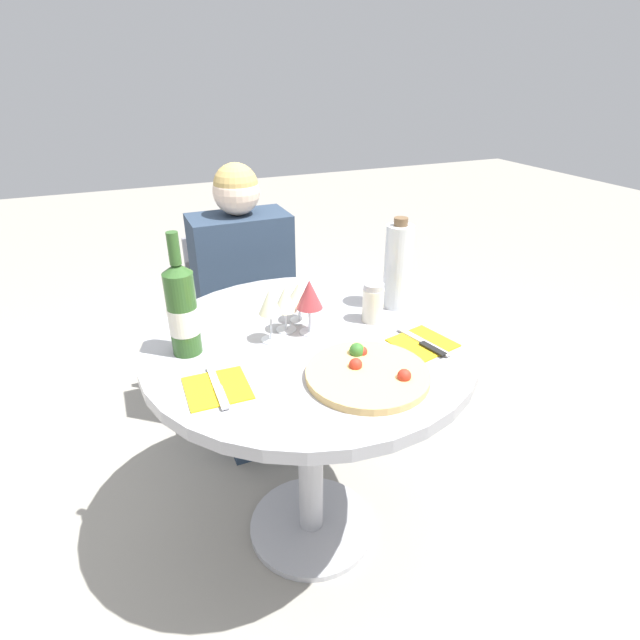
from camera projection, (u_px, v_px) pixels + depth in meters
ground_plane at (311, 527)px, 1.78m from camera, size 12.00×12.00×0.00m
dining_table at (310, 380)px, 1.49m from camera, size 0.94×0.94×0.77m
chair_behind_diner at (244, 331)px, 2.25m from camera, size 0.41×0.41×0.82m
seated_diner at (251, 323)px, 2.09m from camera, size 0.39×0.45×1.14m
pizza_large at (368, 373)px, 1.25m from camera, size 0.31×0.31×0.05m
wine_bottle at (182, 310)px, 1.30m from camera, size 0.08×0.08×0.34m
tall_carafe at (398, 266)px, 1.56m from camera, size 0.09×0.09×0.29m
sugar_shaker at (373, 303)px, 1.50m from camera, size 0.06×0.06×0.12m
wine_glass_front_right at (309, 295)px, 1.41m from camera, size 0.08×0.08×0.16m
wine_glass_center at (285, 300)px, 1.43m from camera, size 0.07×0.07×0.14m
wine_glass_back_right at (299, 293)px, 1.49m from camera, size 0.07×0.07×0.13m
wine_glass_front_left at (270, 303)px, 1.37m from camera, size 0.06×0.06×0.16m
place_setting_left at (218, 388)px, 1.20m from camera, size 0.15×0.19×0.01m
place_setting_right at (424, 343)px, 1.40m from camera, size 0.18×0.19×0.01m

